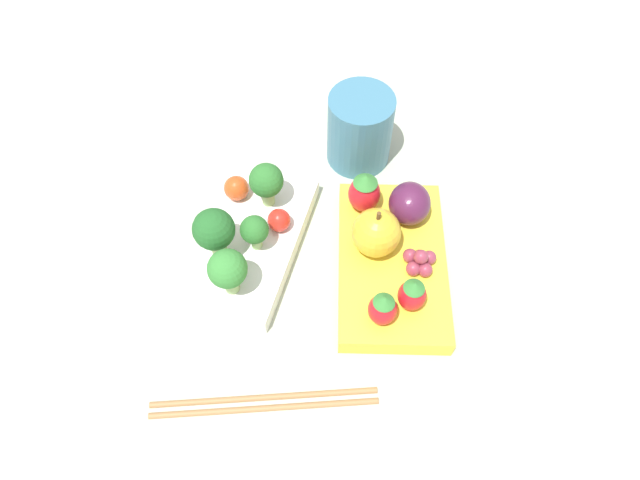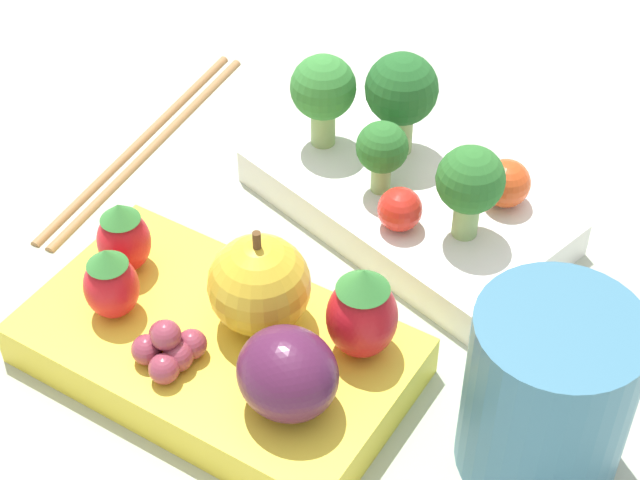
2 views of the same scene
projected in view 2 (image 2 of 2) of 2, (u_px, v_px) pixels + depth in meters
ground_plane at (313, 279)px, 0.58m from camera, size 4.00×4.00×0.00m
bento_box_savoury at (406, 202)px, 0.61m from camera, size 0.20×0.13×0.02m
bento_box_fruit at (220, 352)px, 0.53m from camera, size 0.20×0.13×0.02m
broccoli_floret_0 at (323, 90)px, 0.61m from camera, size 0.04×0.04×0.06m
broccoli_floret_1 at (470, 183)px, 0.55m from camera, size 0.04×0.04×0.06m
broccoli_floret_2 at (401, 92)px, 0.60m from camera, size 0.04×0.04×0.06m
broccoli_floret_3 at (384, 150)px, 0.58m from camera, size 0.03×0.03×0.04m
cherry_tomato_0 at (400, 209)px, 0.57m from camera, size 0.02×0.02×0.02m
cherry_tomato_1 at (506, 183)px, 0.58m from camera, size 0.03×0.03×0.03m
apple at (259, 285)px, 0.51m from camera, size 0.05×0.05×0.06m
strawberry_0 at (111, 283)px, 0.52m from camera, size 0.03×0.03×0.04m
strawberry_1 at (123, 237)px, 0.54m from camera, size 0.03×0.03×0.04m
strawberry_2 at (362, 312)px, 0.49m from camera, size 0.03×0.03×0.05m
plum at (287, 374)px, 0.47m from camera, size 0.05×0.04×0.04m
grape_cluster at (168, 348)px, 0.50m from camera, size 0.03×0.03×0.03m
drinking_cup at (548, 394)px, 0.46m from camera, size 0.07×0.07×0.09m
chopsticks_pair at (146, 142)px, 0.66m from camera, size 0.05×0.21×0.01m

